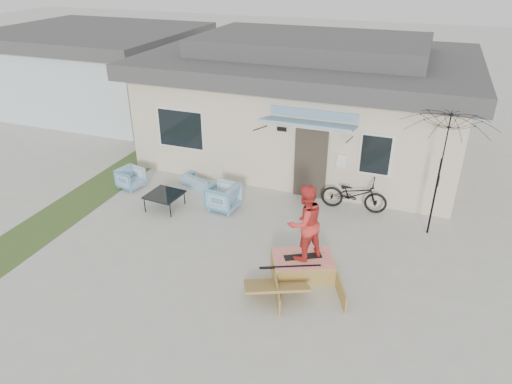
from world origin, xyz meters
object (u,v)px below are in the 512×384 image
(armchair_left, at_px, (131,177))
(skater, at_px, (305,221))
(coffee_table, at_px, (165,201))
(skate_ramp, at_px, (303,266))
(bicycle, at_px, (354,191))
(skateboard, at_px, (303,256))
(armchair_right, at_px, (223,196))
(loveseat, at_px, (200,179))
(patio_umbrella, at_px, (439,172))

(armchair_left, bearing_deg, skater, -98.07)
(coffee_table, bearing_deg, skate_ramp, -19.94)
(bicycle, relative_size, skateboard, 2.17)
(skate_ramp, xyz_separation_m, skateboard, (-0.02, 0.04, 0.25))
(skate_ramp, bearing_deg, coffee_table, 135.95)
(armchair_right, height_order, skater, skater)
(skater, bearing_deg, armchair_right, -86.90)
(loveseat, distance_m, armchair_right, 1.60)
(loveseat, distance_m, armchair_left, 2.12)
(loveseat, bearing_deg, armchair_right, 162.98)
(armchair_left, relative_size, armchair_right, 0.85)
(armchair_right, bearing_deg, skateboard, 58.96)
(armchair_left, bearing_deg, bicycle, -68.44)
(patio_umbrella, xyz_separation_m, skater, (-2.62, -2.81, -0.37))
(coffee_table, xyz_separation_m, skater, (4.48, -1.59, 1.16))
(skater, bearing_deg, bicycle, -149.99)
(armchair_left, xyz_separation_m, skater, (6.13, -2.37, 1.03))
(patio_umbrella, distance_m, skater, 3.86)
(loveseat, relative_size, patio_umbrella, 0.49)
(skater, bearing_deg, patio_umbrella, 176.58)
(bicycle, bearing_deg, armchair_right, 107.03)
(patio_umbrella, height_order, skateboard, patio_umbrella)
(patio_umbrella, relative_size, skateboard, 3.15)
(skateboard, distance_m, skater, 0.91)
(armchair_left, relative_size, coffee_table, 0.78)
(armchair_right, distance_m, skateboard, 3.61)
(armchair_left, bearing_deg, loveseat, -55.77)
(armchair_left, bearing_deg, armchair_right, -80.96)
(bicycle, xyz_separation_m, skateboard, (-0.56, -3.37, -0.12))
(armchair_right, bearing_deg, skate_ramp, 58.61)
(skate_ramp, bearing_deg, loveseat, 118.58)
(bicycle, bearing_deg, coffee_table, 107.01)
(bicycle, xyz_separation_m, patio_umbrella, (2.05, -0.56, 1.16))
(coffee_table, height_order, skater, skater)
(skateboard, height_order, skater, skater)
(armchair_left, distance_m, patio_umbrella, 8.87)
(skateboard, bearing_deg, bicycle, 51.49)
(patio_umbrella, bearing_deg, skate_ramp, -132.33)
(patio_umbrella, bearing_deg, armchair_left, -177.12)
(coffee_table, distance_m, patio_umbrella, 7.36)
(armchair_left, height_order, armchair_right, armchair_right)
(armchair_left, xyz_separation_m, armchair_right, (3.22, -0.23, 0.06))
(loveseat, relative_size, coffee_table, 1.44)
(armchair_right, bearing_deg, skater, 58.96)
(loveseat, distance_m, skater, 5.32)
(bicycle, height_order, skate_ramp, bicycle)
(skateboard, bearing_deg, armchair_left, 129.85)
(bicycle, height_order, patio_umbrella, patio_umbrella)
(coffee_table, bearing_deg, armchair_left, 154.66)
(patio_umbrella, xyz_separation_m, skate_ramp, (-2.60, -2.85, -1.53))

